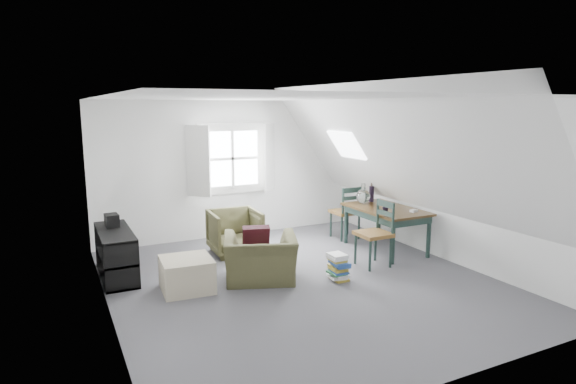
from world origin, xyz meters
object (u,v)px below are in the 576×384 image
ottoman (187,274)px  dining_chair_far (346,211)px  dining_chair_near (376,232)px  dining_table (386,214)px  media_shelf (116,257)px  armchair_near (261,280)px  armchair_far (235,253)px  magazine_stack (338,267)px

ottoman → dining_chair_far: bearing=19.9°
dining_chair_near → dining_table: bearing=151.9°
dining_table → media_shelf: (-4.22, 0.63, -0.32)m
armchair_near → dining_chair_near: (1.82, -0.18, 0.52)m
armchair_far → magazine_stack: (0.86, -1.81, 0.19)m
armchair_far → media_shelf: 1.94m
media_shelf → magazine_stack: size_ratio=3.53×
dining_chair_far → magazine_stack: bearing=37.7°
dining_chair_far → armchair_far: bearing=-17.5°
dining_table → ottoman: bearing=-173.6°
ottoman → dining_table: 3.50m
armchair_near → armchair_far: bearing=-74.4°
ottoman → media_shelf: bearing=129.9°
ottoman → dining_table: size_ratio=0.45×
dining_table → media_shelf: dining_table is taller
dining_chair_near → media_shelf: (-3.59, 1.20, -0.21)m
ottoman → dining_chair_near: size_ratio=0.65×
dining_chair_far → media_shelf: 4.04m
armchair_far → dining_chair_near: size_ratio=0.81×
armchair_near → media_shelf: size_ratio=0.75×
armchair_near → magazine_stack: 1.10m
armchair_far → dining_table: 2.59m
armchair_near → dining_chair_far: (2.26, 1.30, 0.51)m
armchair_near → dining_table: (2.45, 0.40, 0.63)m
dining_chair_far → magazine_stack: (-1.28, -1.76, -0.32)m
dining_table → media_shelf: bearing=173.3°
armchair_far → media_shelf: media_shelf is taller
dining_chair_far → dining_chair_near: bearing=57.1°
ottoman → dining_table: (3.46, 0.28, 0.41)m
armchair_far → magazine_stack: bearing=-61.6°
ottoman → media_shelf: media_shelf is taller
ottoman → dining_chair_far: size_ratio=0.66×
dining_chair_far → magazine_stack: dining_chair_far is taller
armchair_far → dining_chair_near: (1.69, -1.52, 0.52)m
dining_chair_near → media_shelf: dining_chair_near is taller
armchair_far → media_shelf: (-1.89, -0.32, 0.30)m
ottoman → media_shelf: size_ratio=0.49×
media_shelf → armchair_far: bearing=11.4°
armchair_near → ottoman: ottoman is taller
dining_chair_near → magazine_stack: 0.94m
dining_table → dining_chair_far: size_ratio=1.49×
armchair_far → dining_table: size_ratio=0.55×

